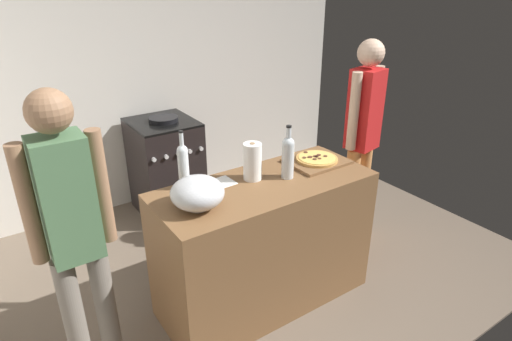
# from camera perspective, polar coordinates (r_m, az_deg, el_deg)

# --- Properties ---
(ground_plane) EXTENTS (4.37, 3.29, 0.02)m
(ground_plane) POSITION_cam_1_polar(r_m,az_deg,el_deg) (3.62, -4.20, -11.45)
(ground_plane) COLOR #6B5B4C
(kitchen_wall_rear) EXTENTS (4.37, 0.10, 2.60)m
(kitchen_wall_rear) POSITION_cam_1_polar(r_m,az_deg,el_deg) (4.28, -14.51, 12.86)
(kitchen_wall_rear) COLOR beige
(kitchen_wall_rear) RESTS_ON ground_plane
(counter) EXTENTS (1.43, 0.60, 0.91)m
(counter) POSITION_cam_1_polar(r_m,az_deg,el_deg) (2.95, 1.11, -9.62)
(counter) COLOR brown
(counter) RESTS_ON ground_plane
(cutting_board) EXTENTS (0.40, 0.32, 0.02)m
(cutting_board) POSITION_cam_1_polar(r_m,az_deg,el_deg) (3.04, 7.99, 1.20)
(cutting_board) COLOR brown
(cutting_board) RESTS_ON counter
(pizza) EXTENTS (0.29, 0.29, 0.03)m
(pizza) POSITION_cam_1_polar(r_m,az_deg,el_deg) (3.03, 8.01, 1.57)
(pizza) COLOR tan
(pizza) RESTS_ON cutting_board
(mixing_bowl) EXTENTS (0.30, 0.30, 0.18)m
(mixing_bowl) POSITION_cam_1_polar(r_m,az_deg,el_deg) (2.42, -7.71, -2.94)
(mixing_bowl) COLOR #B2B2B7
(mixing_bowl) RESTS_ON counter
(paper_towel_roll) EXTENTS (0.12, 0.12, 0.24)m
(paper_towel_roll) POSITION_cam_1_polar(r_m,az_deg,el_deg) (2.73, -0.47, 1.19)
(paper_towel_roll) COLOR white
(paper_towel_roll) RESTS_ON counter
(wine_bottle_clear) EXTENTS (0.07, 0.07, 0.37)m
(wine_bottle_clear) POSITION_cam_1_polar(r_m,az_deg,el_deg) (2.63, -9.55, 0.80)
(wine_bottle_clear) COLOR silver
(wine_bottle_clear) RESTS_ON counter
(wine_bottle_amber) EXTENTS (0.08, 0.08, 0.35)m
(wine_bottle_amber) POSITION_cam_1_polar(r_m,az_deg,el_deg) (2.74, 4.23, 2.02)
(wine_bottle_amber) COLOR silver
(wine_bottle_amber) RESTS_ON counter
(recipe_sheet) EXTENTS (0.22, 0.16, 0.00)m
(recipe_sheet) POSITION_cam_1_polar(r_m,az_deg,el_deg) (2.72, -5.06, -1.74)
(recipe_sheet) COLOR white
(recipe_sheet) RESTS_ON counter
(stove) EXTENTS (0.55, 0.62, 0.94)m
(stove) POSITION_cam_1_polar(r_m,az_deg,el_deg) (4.16, -11.77, 0.53)
(stove) COLOR black
(stove) RESTS_ON ground_plane
(person_in_stripes) EXTENTS (0.40, 0.20, 1.67)m
(person_in_stripes) POSITION_cam_1_polar(r_m,az_deg,el_deg) (2.30, -22.91, -7.25)
(person_in_stripes) COLOR slate
(person_in_stripes) RESTS_ON ground_plane
(person_in_red) EXTENTS (0.38, 0.24, 1.68)m
(person_in_red) POSITION_cam_1_polar(r_m,az_deg,el_deg) (3.54, 13.85, 5.06)
(person_in_red) COLOR #D88C4C
(person_in_red) RESTS_ON ground_plane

